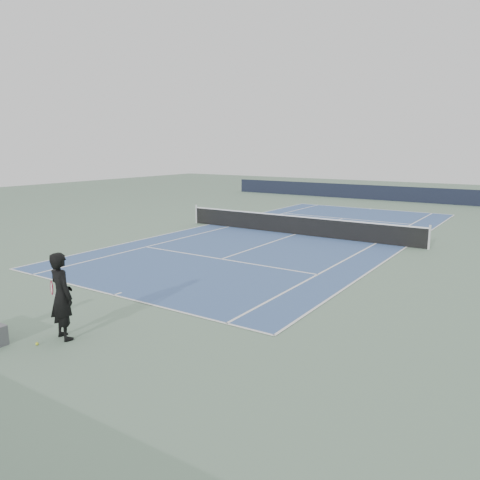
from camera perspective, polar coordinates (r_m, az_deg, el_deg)
The scene contains 6 objects.
ground at distance 23.80m, azimuth 6.78°, elevation 0.68°, with size 80.00×80.00×0.00m, color slate.
court_surface at distance 23.80m, azimuth 6.78°, elevation 0.69°, with size 10.97×23.77×0.01m, color #3B588D.
tennis_net at distance 23.71m, azimuth 6.81°, elevation 1.87°, with size 12.90×0.10×1.07m.
windscreen_far at distance 40.36m, azimuth 18.43°, elevation 5.38°, with size 30.00×0.25×1.20m, color black.
tennis_player at distance 11.45m, azimuth -20.91°, elevation -6.39°, with size 0.89×0.70×2.04m.
tennis_ball at distance 11.61m, azimuth -23.51°, elevation -11.52°, with size 0.07×0.07×0.07m, color yellow.
Camera 1 is at (10.51, -20.90, 4.35)m, focal length 35.00 mm.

